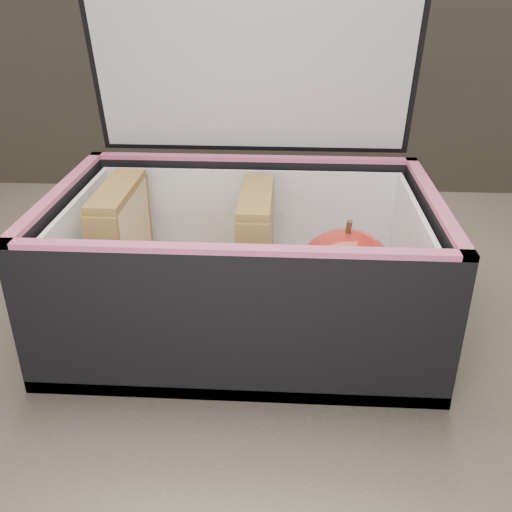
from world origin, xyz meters
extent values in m
cube|color=brown|center=(0.00, 0.00, 0.73)|extent=(1.20, 0.80, 0.03)
cube|color=black|center=(-0.07, 0.16, 0.98)|extent=(0.32, 0.05, 0.20)
cube|color=tan|center=(-0.19, 0.05, 0.82)|extent=(0.01, 0.10, 0.10)
cube|color=#C35665|center=(-0.18, 0.05, 0.82)|extent=(0.01, 0.09, 0.10)
cube|color=tan|center=(-0.18, 0.05, 0.82)|extent=(0.01, 0.10, 0.10)
cube|color=brown|center=(-0.18, 0.05, 0.87)|extent=(0.03, 0.10, 0.01)
cube|color=tan|center=(-0.07, 0.05, 0.82)|extent=(0.01, 0.10, 0.10)
cube|color=#C35665|center=(-0.06, 0.05, 0.81)|extent=(0.01, 0.09, 0.09)
cube|color=tan|center=(-0.06, 0.05, 0.82)|extent=(0.01, 0.10, 0.10)
cube|color=brown|center=(-0.06, 0.05, 0.87)|extent=(0.03, 0.10, 0.01)
cylinder|color=#DF5F09|center=(-0.12, 0.07, 0.77)|extent=(0.02, 0.08, 0.01)
cylinder|color=#DF5F09|center=(-0.11, 0.06, 0.79)|extent=(0.02, 0.08, 0.01)
cylinder|color=#DF5F09|center=(-0.14, 0.02, 0.80)|extent=(0.01, 0.08, 0.01)
cylinder|color=#DF5F09|center=(-0.13, 0.05, 0.77)|extent=(0.02, 0.08, 0.01)
cylinder|color=#DF5F09|center=(-0.11, 0.04, 0.79)|extent=(0.03, 0.08, 0.01)
cylinder|color=#DF5F09|center=(-0.13, 0.03, 0.80)|extent=(0.03, 0.08, 0.01)
cylinder|color=#DF5F09|center=(-0.12, 0.01, 0.77)|extent=(0.02, 0.08, 0.01)
cylinder|color=#DF5F09|center=(-0.11, 0.03, 0.79)|extent=(0.02, 0.08, 0.01)
cylinder|color=#DF5F09|center=(-0.13, 0.05, 0.80)|extent=(0.01, 0.08, 0.01)
cube|color=white|center=(0.02, 0.03, 0.77)|extent=(0.09, 0.09, 0.01)
ellipsoid|color=maroon|center=(0.01, 0.03, 0.81)|extent=(0.10, 0.10, 0.08)
cylinder|color=#4B301B|center=(0.01, 0.03, 0.85)|extent=(0.01, 0.01, 0.01)
camera|label=1|loc=(-0.04, -0.41, 1.05)|focal=40.00mm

